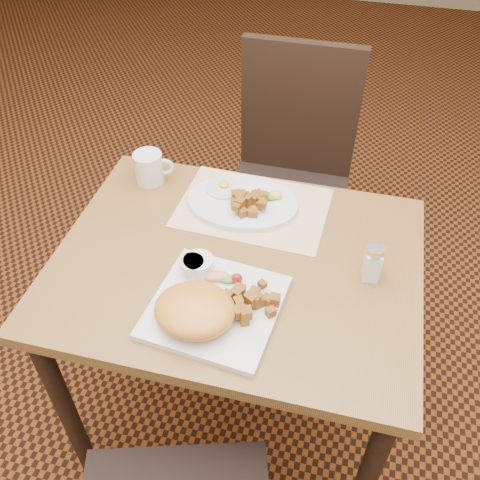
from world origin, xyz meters
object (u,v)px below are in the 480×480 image
plate_oval (243,203)px  coffee_mug (150,168)px  chair_far (290,170)px  plate_square (215,307)px  table (236,289)px  salt_shaker (373,262)px

plate_oval → coffee_mug: (-0.28, 0.04, 0.04)m
chair_far → plate_square: chair_far is taller
plate_square → plate_oval: 0.37m
table → plate_oval: bearing=99.5°
chair_far → table: bearing=88.3°
plate_square → salt_shaker: size_ratio=2.80×
chair_far → salt_shaker: size_ratio=9.70×
coffee_mug → plate_square: bearing=-52.9°
chair_far → plate_oval: chair_far is taller
plate_square → plate_oval: plate_oval is taller
plate_oval → salt_shaker: (0.36, -0.18, 0.04)m
plate_oval → salt_shaker: bearing=-27.2°
table → salt_shaker: bearing=4.0°
table → coffee_mug: 0.43m
chair_far → plate_square: 0.88m
chair_far → plate_square: (-0.03, -0.85, 0.22)m
table → plate_square: (-0.01, -0.16, 0.12)m
table → coffee_mug: size_ratio=8.06×
salt_shaker → chair_far: bearing=114.1°
table → plate_square: size_ratio=3.21×
plate_square → salt_shaker: 0.38m
salt_shaker → plate_oval: bearing=152.8°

